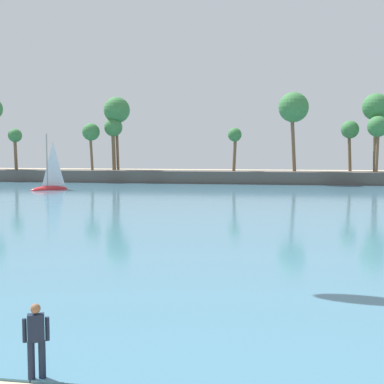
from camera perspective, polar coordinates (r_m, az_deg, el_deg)
sea at (r=63.93m, az=6.74°, el=0.17°), size 220.00×107.16×0.06m
palm_headland at (r=77.37m, az=7.49°, el=3.50°), size 94.22×6.11×13.04m
person_at_waterline at (r=12.05m, az=-16.26°, el=-14.87°), size 0.51×0.32×1.67m
sailboat_near_shore at (r=66.29m, az=-14.89°, el=0.79°), size 3.99×4.96×7.20m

